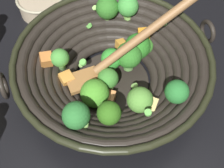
# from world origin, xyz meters

# --- Properties ---
(ground_plane) EXTENTS (4.00, 4.00, 0.00)m
(ground_plane) POSITION_xyz_m (0.00, 0.00, 0.00)
(ground_plane) COLOR black
(wok) EXTENTS (0.42, 0.42, 0.21)m
(wok) POSITION_xyz_m (0.00, 0.00, 0.06)
(wok) COLOR black
(wok) RESTS_ON ground
(prep_bowl) EXTENTS (0.13, 0.13, 0.05)m
(prep_bowl) POSITION_xyz_m (-0.31, 0.07, 0.03)
(prep_bowl) COLOR tan
(prep_bowl) RESTS_ON ground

